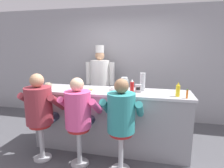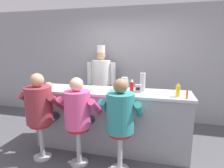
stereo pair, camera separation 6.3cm
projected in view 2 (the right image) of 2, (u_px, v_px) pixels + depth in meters
The scene contains 16 objects.
ground_plane at pixel (106, 156), 3.07m from camera, with size 20.00×20.00×0.00m, color #4C4C51.
wall_back at pixel (126, 64), 4.58m from camera, with size 10.00×0.06×2.70m.
diner_counter at pixel (111, 119), 3.27m from camera, with size 2.64×0.65×1.04m.
ketchup_bottle_red at pixel (132, 87), 2.91m from camera, with size 0.06×0.06×0.24m.
mustard_bottle_yellow at pixel (178, 90), 2.75m from camera, with size 0.06×0.06×0.22m.
hot_sauce_bottle_orange at pixel (187, 94), 2.65m from camera, with size 0.03×0.03×0.14m.
water_pitcher_clear at pixel (125, 83), 3.25m from camera, with size 0.13×0.11×0.21m.
breakfast_plate at pixel (90, 90), 3.13m from camera, with size 0.23×0.23×0.05m.
cereal_bowl at pixel (115, 89), 3.20m from camera, with size 0.17×0.17×0.05m.
coffee_mug_tan at pixel (49, 85), 3.44m from camera, with size 0.14×0.10×0.08m.
cup_stack_steel at pixel (143, 82), 3.11m from camera, with size 0.09×0.09×0.30m.
napkin_dispenser_chrome at pixel (138, 88), 3.03m from camera, with size 0.10×0.06×0.13m.
diner_seated_maroon at pixel (41, 107), 2.91m from camera, with size 0.61×0.60×1.38m.
diner_seated_pink at pixel (78, 111), 2.76m from camera, with size 0.58×0.57×1.34m.
diner_seated_teal at pixel (121, 115), 2.61m from camera, with size 0.59×0.58×1.35m.
cook_in_whites_near at pixel (101, 80), 4.48m from camera, with size 0.71×0.45×1.81m.
Camera 2 is at (0.78, -2.67, 1.76)m, focal length 30.00 mm.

